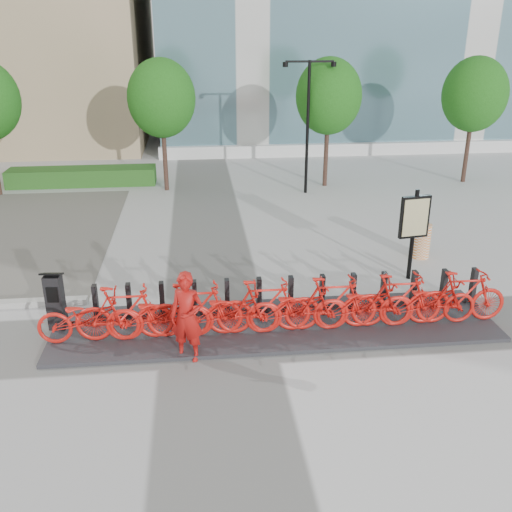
{
  "coord_description": "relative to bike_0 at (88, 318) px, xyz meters",
  "views": [
    {
      "loc": [
        -0.31,
        -10.64,
        6.11
      ],
      "look_at": [
        1.0,
        1.5,
        1.2
      ],
      "focal_mm": 40.0,
      "sensor_mm": 36.0,
      "label": 1
    }
  ],
  "objects": [
    {
      "name": "bike_6",
      "position": [
        4.32,
        0.0,
        0.0
      ],
      "size": [
        2.07,
        0.72,
        1.09
      ],
      "primitive_type": "imported",
      "rotation": [
        0.0,
        0.0,
        1.57
      ],
      "color": "red",
      "rests_on": "dock_pad"
    },
    {
      "name": "bike_4",
      "position": [
        2.88,
        0.0,
        0.0
      ],
      "size": [
        2.07,
        0.72,
        1.09
      ],
      "primitive_type": "imported",
      "rotation": [
        0.0,
        0.0,
        1.57
      ],
      "color": "red",
      "rests_on": "dock_pad"
    },
    {
      "name": "streetlamp",
      "position": [
        6.6,
        11.05,
        2.51
      ],
      "size": [
        2.0,
        0.2,
        5.0
      ],
      "color": "black",
      "rests_on": "ground"
    },
    {
      "name": "bike_2",
      "position": [
        1.44,
        0.0,
        0.0
      ],
      "size": [
        2.07,
        0.72,
        1.09
      ],
      "primitive_type": "imported",
      "rotation": [
        0.0,
        0.0,
        1.57
      ],
      "color": "red",
      "rests_on": "dock_pad"
    },
    {
      "name": "hedge_b",
      "position": [
        -2.4,
        13.25,
        -0.27
      ],
      "size": [
        6.0,
        1.2,
        0.7
      ],
      "primitive_type": "cube",
      "color": "#194A13",
      "rests_on": "ground"
    },
    {
      "name": "tree_1",
      "position": [
        1.1,
        12.05,
        2.97
      ],
      "size": [
        2.6,
        2.6,
        5.1
      ],
      "color": "brown",
      "rests_on": "ground"
    },
    {
      "name": "tree_2",
      "position": [
        7.6,
        12.05,
        2.97
      ],
      "size": [
        2.6,
        2.6,
        5.1
      ],
      "color": "brown",
      "rests_on": "ground"
    },
    {
      "name": "bike_11",
      "position": [
        7.92,
        0.0,
        0.06
      ],
      "size": [
        2.0,
        0.57,
        1.2
      ],
      "primitive_type": "imported",
      "rotation": [
        0.0,
        0.0,
        1.57
      ],
      "color": "red",
      "rests_on": "dock_pad"
    },
    {
      "name": "bike_3",
      "position": [
        2.16,
        0.0,
        0.06
      ],
      "size": [
        2.0,
        0.57,
        1.2
      ],
      "primitive_type": "imported",
      "rotation": [
        0.0,
        0.0,
        1.57
      ],
      "color": "red",
      "rests_on": "dock_pad"
    },
    {
      "name": "tree_3",
      "position": [
        13.6,
        12.05,
        2.97
      ],
      "size": [
        2.6,
        2.6,
        5.1
      ],
      "color": "brown",
      "rests_on": "ground"
    },
    {
      "name": "bike_0",
      "position": [
        0.0,
        0.0,
        0.0
      ],
      "size": [
        2.07,
        0.72,
        1.09
      ],
      "primitive_type": "imported",
      "rotation": [
        0.0,
        0.0,
        1.57
      ],
      "color": "red",
      "rests_on": "dock_pad"
    },
    {
      "name": "map_sign",
      "position": [
        7.72,
        2.53,
        0.96
      ],
      "size": [
        0.79,
        0.24,
        2.39
      ],
      "rotation": [
        0.0,
        0.0,
        0.15
      ],
      "color": "black",
      "rests_on": "ground"
    },
    {
      "name": "dock_rail_posts",
      "position": [
        4.32,
        0.82,
        -0.12
      ],
      "size": [
        8.74,
        0.5,
        0.85
      ],
      "primitive_type": null,
      "color": "black",
      "rests_on": "dock_pad"
    },
    {
      "name": "bike_10",
      "position": [
        7.2,
        0.0,
        0.0
      ],
      "size": [
        2.07,
        0.72,
        1.09
      ],
      "primitive_type": "imported",
      "rotation": [
        0.0,
        0.0,
        1.57
      ],
      "color": "red",
      "rests_on": "dock_pad"
    },
    {
      "name": "dock_pad",
      "position": [
        3.9,
        0.35,
        -0.58
      ],
      "size": [
        9.6,
        2.4,
        0.08
      ],
      "primitive_type": "cube",
      "color": "#303035",
      "rests_on": "ground"
    },
    {
      "name": "bike_5",
      "position": [
        3.6,
        0.0,
        0.06
      ],
      "size": [
        2.0,
        0.57,
        1.2
      ],
      "primitive_type": "imported",
      "rotation": [
        0.0,
        0.0,
        1.57
      ],
      "color": "red",
      "rests_on": "dock_pad"
    },
    {
      "name": "kiosk",
      "position": [
        -0.78,
        0.66,
        0.1
      ],
      "size": [
        0.44,
        0.38,
        1.34
      ],
      "rotation": [
        0.0,
        0.0,
        -0.1
      ],
      "color": "black",
      "rests_on": "dock_pad"
    },
    {
      "name": "bike_1",
      "position": [
        0.72,
        0.0,
        0.06
      ],
      "size": [
        2.0,
        0.57,
        1.2
      ],
      "primitive_type": "imported",
      "rotation": [
        0.0,
        0.0,
        1.57
      ],
      "color": "red",
      "rests_on": "dock_pad"
    },
    {
      "name": "worker_red",
      "position": [
        2.01,
        -0.75,
        0.3
      ],
      "size": [
        0.78,
        0.65,
        1.84
      ],
      "primitive_type": "imported",
      "rotation": [
        0.0,
        0.0,
        -0.36
      ],
      "color": "#AC120F",
      "rests_on": "ground"
    },
    {
      "name": "construction_barrel",
      "position": [
        8.56,
        3.94,
        -0.13
      ],
      "size": [
        0.61,
        0.61,
        0.98
      ],
      "primitive_type": "cylinder",
      "rotation": [
        0.0,
        0.0,
        -0.22
      ],
      "color": "orange",
      "rests_on": "ground"
    },
    {
      "name": "bike_9",
      "position": [
        6.48,
        0.0,
        0.06
      ],
      "size": [
        2.0,
        0.57,
        1.2
      ],
      "primitive_type": "imported",
      "rotation": [
        0.0,
        0.0,
        1.57
      ],
      "color": "red",
      "rests_on": "dock_pad"
    },
    {
      "name": "bike_7",
      "position": [
        5.04,
        0.0,
        0.06
      ],
      "size": [
        2.0,
        0.57,
        1.2
      ],
      "primitive_type": "imported",
      "rotation": [
        0.0,
        0.0,
        1.57
      ],
      "color": "red",
      "rests_on": "dock_pad"
    },
    {
      "name": "ground",
      "position": [
        2.6,
        0.05,
        -0.62
      ],
      "size": [
        120.0,
        120.0,
        0.0
      ],
      "primitive_type": "plane",
      "color": "silver"
    },
    {
      "name": "bike_8",
      "position": [
        5.76,
        0.0,
        0.0
      ],
      "size": [
        2.07,
        0.72,
        1.09
      ],
      "primitive_type": "imported",
      "rotation": [
        0.0,
        0.0,
        1.57
      ],
      "color": "red",
      "rests_on": "dock_pad"
    }
  ]
}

